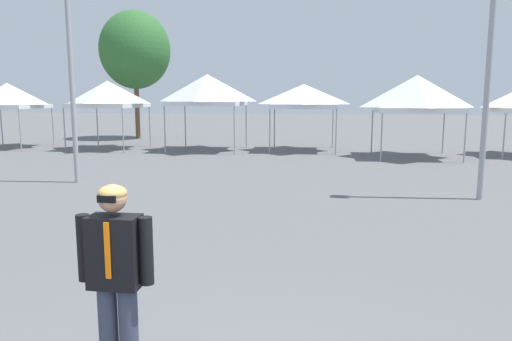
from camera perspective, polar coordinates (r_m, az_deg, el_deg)
The scene contains 8 objects.
canopy_tent_right_of_center at distance 26.62m, azimuth -27.62°, elevation 7.94°, with size 3.25×3.25×3.18m.
canopy_tent_behind_right at distance 24.07m, azimuth -17.35°, elevation 8.72°, with size 3.08×3.08×3.26m.
canopy_tent_far_left at distance 22.49m, azimuth -5.86°, elevation 9.57°, with size 3.43×3.43×3.54m.
canopy_tent_far_right at distance 22.37m, azimuth 5.72°, elevation 8.84°, with size 3.27×3.27×3.09m.
canopy_tent_behind_left at distance 20.81m, azimuth 18.69°, elevation 8.72°, with size 3.47×3.47×3.38m.
person_foreground at distance 4.16m, azimuth -16.44°, elevation -11.75°, with size 0.65×0.27×1.78m.
light_pole_near_lift at distance 12.83m, azimuth 26.57°, elevation 17.35°, with size 0.36×0.36×8.05m.
tree_behind_tents_left at distance 30.05m, azimuth -14.30°, elevation 13.80°, with size 4.17×4.17×7.57m.
Camera 1 is at (1.01, -2.58, 2.46)m, focal length 33.37 mm.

